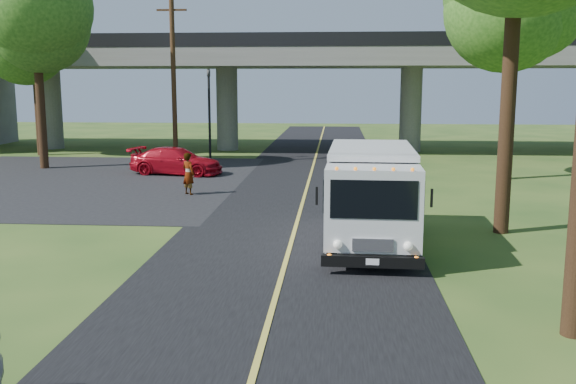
# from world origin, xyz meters

# --- Properties ---
(ground) EXTENTS (120.00, 120.00, 0.00)m
(ground) POSITION_xyz_m (0.00, 0.00, 0.00)
(ground) COLOR #2A4A1A
(ground) RESTS_ON ground
(road) EXTENTS (7.00, 90.00, 0.02)m
(road) POSITION_xyz_m (0.00, 10.00, 0.01)
(road) COLOR black
(road) RESTS_ON ground
(parking_lot) EXTENTS (16.00, 18.00, 0.01)m
(parking_lot) POSITION_xyz_m (-11.00, 18.00, 0.01)
(parking_lot) COLOR black
(parking_lot) RESTS_ON ground
(lane_line) EXTENTS (0.12, 90.00, 0.01)m
(lane_line) POSITION_xyz_m (0.00, 10.00, 0.03)
(lane_line) COLOR gold
(lane_line) RESTS_ON road
(overpass) EXTENTS (54.00, 10.00, 7.30)m
(overpass) POSITION_xyz_m (0.00, 32.00, 4.56)
(overpass) COLOR slate
(overpass) RESTS_ON ground
(traffic_signal) EXTENTS (0.18, 0.22, 5.20)m
(traffic_signal) POSITION_xyz_m (-6.00, 26.00, 3.20)
(traffic_signal) COLOR black
(traffic_signal) RESTS_ON ground
(utility_pole) EXTENTS (1.60, 0.26, 9.00)m
(utility_pole) POSITION_xyz_m (-7.50, 24.00, 4.59)
(utility_pole) COLOR #472D19
(utility_pole) RESTS_ON ground
(tree_left_lot) EXTENTS (5.60, 5.50, 10.50)m
(tree_left_lot) POSITION_xyz_m (-13.79, 21.84, 7.90)
(tree_left_lot) COLOR #382314
(tree_left_lot) RESTS_ON ground
(tree_left_far) EXTENTS (5.26, 5.16, 9.89)m
(tree_left_far) POSITION_xyz_m (-16.79, 27.84, 7.45)
(tree_left_far) COLOR #382314
(tree_left_far) RESTS_ON ground
(step_van) EXTENTS (2.54, 6.43, 2.67)m
(step_van) POSITION_xyz_m (2.20, 7.32, 1.45)
(step_van) COLOR silver
(step_van) RESTS_ON ground
(red_sedan) EXTENTS (4.80, 2.61, 1.32)m
(red_sedan) POSITION_xyz_m (-6.55, 20.35, 0.66)
(red_sedan) COLOR #A80A18
(red_sedan) RESTS_ON ground
(pedestrian) EXTENTS (0.74, 0.70, 1.70)m
(pedestrian) POSITION_xyz_m (-4.65, 14.72, 0.85)
(pedestrian) COLOR gray
(pedestrian) RESTS_ON ground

